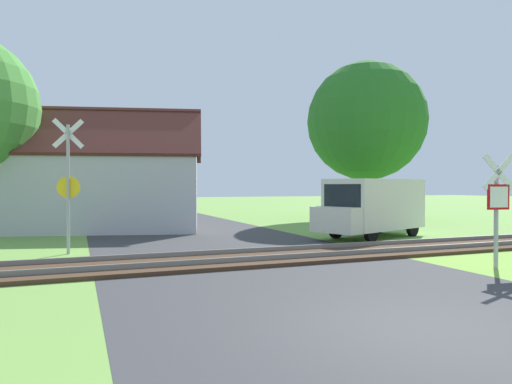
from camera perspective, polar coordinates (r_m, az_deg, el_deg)
ground_plane at (r=6.69m, az=21.09°, el=-16.32°), size 160.00×160.00×0.00m
road_asphalt at (r=8.23m, az=11.38°, el=-13.05°), size 8.02×80.00×0.01m
rail_track at (r=12.27m, az=-0.47°, el=-8.22°), size 60.00×2.60×0.22m
stop_sign_near at (r=12.23m, az=27.92°, el=-1.18°), size 0.87×0.19×2.74m
crossing_sign_far at (r=14.31m, az=-22.42°, el=1.52°), size 0.87×0.17×3.94m
house at (r=21.64m, az=-18.14°, el=0.37°), size 9.48×7.14×5.53m
tree_far at (r=28.24m, az=13.63°, el=8.59°), size 7.02×7.02×9.38m
mail_truck at (r=18.06m, az=14.37°, el=-1.63°), size 5.24×3.47×2.24m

